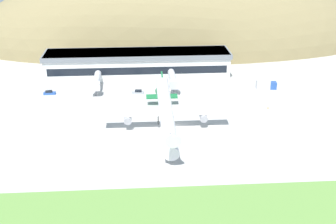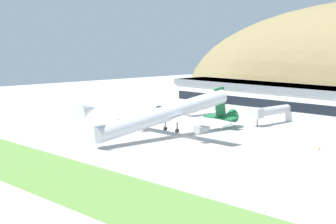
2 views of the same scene
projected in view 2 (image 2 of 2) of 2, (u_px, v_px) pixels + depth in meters
The scene contains 9 objects.
ground_plane at pixel (187, 138), 143.94m from camera, with size 342.89×342.89×0.00m, color #B7B5AF.
grass_strip_foreground at pixel (28, 165), 113.34m from camera, with size 308.60×19.17×0.08m, color #669342.
terminal_building at pixel (268, 97), 185.75m from camera, with size 74.08×15.82×10.42m.
jetway_0 at pixel (200, 103), 186.11m from camera, with size 3.38×16.47×5.43m.
jetway_1 at pixel (269, 111), 165.42m from camera, with size 3.38×16.74×5.43m.
cargo_airplane at pixel (168, 114), 144.60m from camera, with size 38.19×53.62×11.43m.
service_car_0 at pixel (161, 109), 197.55m from camera, with size 4.41×1.87×1.48m.
service_car_1 at pixel (227, 119), 172.91m from camera, with size 4.50×2.24×1.43m.
traffic_cone_0 at pixel (320, 148), 129.33m from camera, with size 0.52×0.52×0.58m.
Camera 2 is at (100.62, -99.95, 25.94)m, focal length 60.00 mm.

